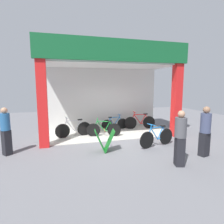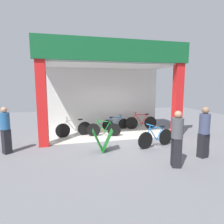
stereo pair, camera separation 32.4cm
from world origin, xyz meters
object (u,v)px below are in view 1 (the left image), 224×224
Objects in this scene: bicycle_inside_0 at (115,124)px; sandwich_board_sign at (105,141)px; pedestrian_0 at (6,131)px; bicycle_inside_3 at (74,129)px; bicycle_parked_0 at (157,137)px; pedestrian_2 at (205,131)px; pedestrian_1 at (180,138)px; bicycle_inside_1 at (104,129)px; bicycle_inside_2 at (140,122)px.

bicycle_inside_0 is 3.31m from sandwich_board_sign.
sandwich_board_sign is 0.49× the size of pedestrian_0.
bicycle_inside_3 reaches higher than sandwich_board_sign.
bicycle_parked_0 is (2.97, -2.25, -0.00)m from bicycle_inside_3.
pedestrian_2 is at bearing -52.35° from bicycle_parked_0.
pedestrian_2 is (1.02, -1.32, 0.50)m from bicycle_parked_0.
pedestrian_0 is at bearing 169.70° from sandwich_board_sign.
pedestrian_1 is at bearing -24.91° from pedestrian_0.
bicycle_inside_0 is 0.89× the size of pedestrian_0.
bicycle_inside_0 is 0.91× the size of bicycle_parked_0.
bicycle_inside_1 is 1.37m from bicycle_inside_3.
bicycle_inside_3 is at bearing -159.50° from bicycle_inside_0.
bicycle_inside_3 is (-2.19, -0.82, 0.04)m from bicycle_inside_0.
bicycle_inside_1 reaches higher than bicycle_inside_0.
sandwich_board_sign is 3.40m from pedestrian_2.
bicycle_parked_0 reaches higher than bicycle_inside_1.
pedestrian_2 is at bearing -50.62° from bicycle_inside_1.
bicycle_inside_2 is 1.04× the size of pedestrian_1.
pedestrian_1 is (-0.25, -1.75, 0.48)m from bicycle_parked_0.
pedestrian_1 is at bearing -98.02° from bicycle_parked_0.
sandwich_board_sign is 2.59m from pedestrian_1.
sandwich_board_sign is at bearing 135.86° from pedestrian_1.
bicycle_parked_0 reaches higher than bicycle_inside_0.
sandwich_board_sign is 0.48× the size of pedestrian_1.
pedestrian_1 is at bearing -44.14° from sandwich_board_sign.
bicycle_inside_3 is at bearing 142.87° from bicycle_parked_0.
bicycle_inside_3 is 0.98× the size of pedestrian_2.
bicycle_inside_2 is at bearing 95.72° from pedestrian_2.
pedestrian_2 reaches higher than pedestrian_0.
pedestrian_1 is (2.72, -4.00, 0.48)m from bicycle_inside_3.
bicycle_inside_3 reaches higher than bicycle_inside_0.
pedestrian_2 reaches higher than sandwich_board_sign.
bicycle_inside_3 is 5.37m from pedestrian_2.
bicycle_inside_3 is 4.86m from pedestrian_1.
bicycle_inside_1 is 3.96m from pedestrian_0.
bicycle_inside_2 is at bearing 78.36° from bicycle_parked_0.
pedestrian_0 is at bearing 163.08° from pedestrian_2.
bicycle_inside_0 is 0.89× the size of pedestrian_1.
bicycle_inside_3 is 2.06× the size of sandwich_board_sign.
bicycle_inside_1 is 0.93× the size of bicycle_inside_3.
pedestrian_2 reaches higher than bicycle_inside_3.
bicycle_inside_2 is at bearing 10.28° from bicycle_inside_3.
pedestrian_0 is (-5.94, -2.28, 0.45)m from bicycle_inside_2.
pedestrian_2 is (0.42, -4.22, 0.49)m from bicycle_inside_2.
pedestrian_2 is (2.66, -3.24, 0.52)m from bicycle_inside_1.
bicycle_inside_1 is (-0.86, -1.15, 0.02)m from bicycle_inside_0.
sandwich_board_sign is at bearing -132.90° from bicycle_inside_2.
bicycle_inside_3 is at bearing 34.52° from pedestrian_0.
pedestrian_1 is 1.34m from pedestrian_2.
bicycle_inside_2 is 3.92m from sandwich_board_sign.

